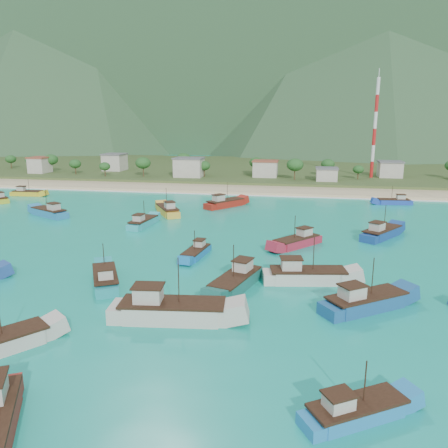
% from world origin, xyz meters
% --- Properties ---
extents(ground, '(600.00, 600.00, 0.00)m').
position_xyz_m(ground, '(0.00, 0.00, 0.00)').
color(ground, '#0C8D76').
rests_on(ground, ground).
extents(beach, '(400.00, 18.00, 1.20)m').
position_xyz_m(beach, '(0.00, 79.00, 0.00)').
color(beach, beige).
rests_on(beach, ground).
extents(land, '(400.00, 110.00, 2.40)m').
position_xyz_m(land, '(0.00, 140.00, 0.00)').
color(land, '#385123').
rests_on(land, ground).
extents(surf_line, '(400.00, 2.50, 0.08)m').
position_xyz_m(surf_line, '(0.00, 69.50, 0.00)').
color(surf_line, white).
rests_on(surf_line, ground).
extents(mountains, '(1520.00, 440.00, 260.00)m').
position_xyz_m(mountains, '(-18.31, 403.81, 106.83)').
color(mountains, slate).
rests_on(mountains, ground).
extents(village, '(212.74, 25.29, 6.76)m').
position_xyz_m(village, '(9.86, 103.53, 4.54)').
color(village, beige).
rests_on(village, ground).
extents(vegetation, '(276.91, 25.66, 8.11)m').
position_xyz_m(vegetation, '(-5.58, 103.49, 5.06)').
color(vegetation, '#235623').
rests_on(vegetation, ground).
extents(radio_tower, '(1.20, 1.20, 35.87)m').
position_xyz_m(radio_tower, '(40.12, 108.00, 19.54)').
color(radio_tower, red).
rests_on(radio_tower, ground).
extents(boat_1, '(3.94, 10.28, 5.93)m').
position_xyz_m(boat_1, '(-18.74, 25.23, 0.68)').
color(boat_1, '#2BA8B0').
rests_on(boat_1, ground).
extents(boat_3, '(9.83, 3.43, 5.72)m').
position_xyz_m(boat_3, '(-67.90, 56.39, 0.65)').
color(boat_3, gold).
rests_on(boat_3, ground).
extents(boat_4, '(7.67, 10.70, 6.19)m').
position_xyz_m(boat_4, '(-11.42, -8.82, 0.73)').
color(boat_4, teal).
rests_on(boat_4, ground).
extents(boat_6, '(11.68, 8.23, 6.74)m').
position_xyz_m(boat_6, '(-44.52, 30.77, 0.83)').
color(boat_6, teal).
rests_on(boat_6, ground).
extents(boat_8, '(12.36, 5.54, 7.05)m').
position_xyz_m(boat_8, '(16.33, -2.80, 0.89)').
color(boat_8, beige).
rests_on(boat_8, ground).
extents(boat_11, '(9.38, 11.42, 6.82)m').
position_xyz_m(boat_11, '(30.89, 24.61, 0.85)').
color(boat_11, navy).
rests_on(boat_11, ground).
extents(boat_14, '(11.49, 9.60, 6.89)m').
position_xyz_m(boat_14, '(23.39, -10.87, 0.86)').
color(boat_14, '#19518B').
rests_on(boat_14, ground).
extents(boat_18, '(8.94, 6.90, 5.25)m').
position_xyz_m(boat_18, '(20.12, -31.88, 0.56)').
color(boat_18, '#1F7ABD').
rests_on(boat_18, ground).
extents(boat_19, '(9.97, 11.59, 7.02)m').
position_xyz_m(boat_19, '(-5.07, 49.66, 0.88)').
color(boat_19, maroon).
rests_on(boat_19, ground).
extents(boat_21, '(9.47, 3.58, 5.47)m').
position_xyz_m(boat_21, '(40.06, 62.02, 0.60)').
color(boat_21, '#1D40AA').
rests_on(boat_21, ground).
extents(boat_22, '(13.92, 5.57, 8.00)m').
position_xyz_m(boat_22, '(0.93, -17.96, 1.06)').
color(boat_22, beige).
rests_on(boat_22, ground).
extents(boat_24, '(6.52, 12.05, 6.83)m').
position_xyz_m(boat_24, '(6.87, -6.73, 0.85)').
color(boat_24, '#1A645B').
rests_on(boat_24, ground).
extents(boat_26, '(9.16, 10.21, 6.28)m').
position_xyz_m(boat_26, '(14.70, 15.55, 0.75)').
color(boat_26, '#AC2237').
rests_on(boat_26, ground).
extents(boat_28, '(3.60, 8.84, 5.07)m').
position_xyz_m(boat_28, '(-2.03, 6.25, 0.53)').
color(boat_28, '#1470BB').
rests_on(boat_28, ground).
extents(boat_29, '(8.94, 11.58, 6.80)m').
position_xyz_m(boat_29, '(-17.25, 38.21, 0.84)').
color(boat_29, gold).
rests_on(boat_29, ground).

